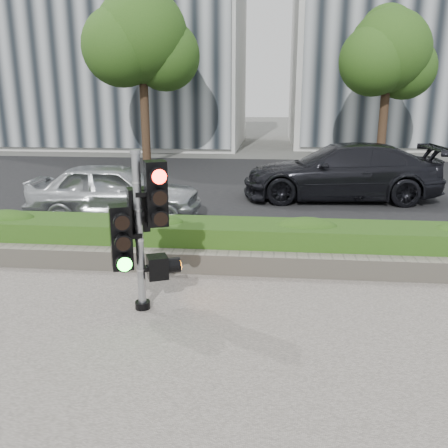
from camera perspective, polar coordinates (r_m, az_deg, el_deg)
The scene contains 11 objects.
ground at distance 6.27m, azimuth -2.85°, elevation -12.25°, with size 120.00×120.00×0.00m, color #51514C.
road at distance 15.79m, azimuth 2.54°, elevation 4.73°, with size 60.00×13.00×0.02m, color black.
curb at distance 9.14m, azimuth 0.07°, elevation -2.80°, with size 60.00×0.25×0.12m, color gray.
stone_wall at distance 7.92m, azimuth -0.83°, elevation -4.63°, with size 12.00×0.32×0.34m, color gray.
hedge at distance 8.48m, azimuth -0.34°, elevation -2.06°, with size 12.00×1.00×0.68m, color #497825.
building_left at distance 30.50m, azimuth -14.40°, elevation 23.52°, with size 16.00×9.00×15.00m, color #B7B7B2.
tree_left at distance 20.87m, azimuth -9.87°, elevation 20.98°, with size 4.61×4.03×7.34m.
tree_right at distance 21.61m, azimuth 19.14°, elevation 18.70°, with size 4.10×3.58×6.53m.
traffic_signal at distance 6.40m, azimuth -9.99°, elevation 0.07°, with size 0.80×0.71×2.19m.
car_silver at distance 11.44m, azimuth -12.92°, elevation 3.84°, with size 1.61×4.01×1.37m, color #AFB3B7.
car_dark at distance 13.81m, azimuth 13.84°, elevation 6.15°, with size 2.21×5.43×1.58m, color black.
Camera 1 is at (0.86, -5.50, 2.90)m, focal length 38.00 mm.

